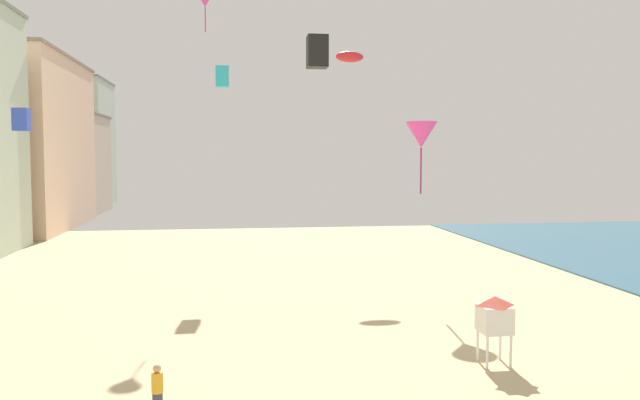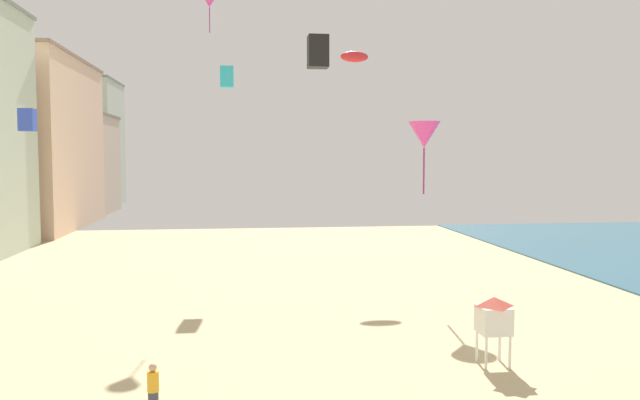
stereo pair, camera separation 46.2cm
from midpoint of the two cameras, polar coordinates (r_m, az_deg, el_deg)
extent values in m
cube|color=beige|center=(74.77, -26.56, 4.55)|extent=(15.69, 21.65, 18.02)
cube|color=#89715E|center=(75.49, -26.78, 11.51)|extent=(16.00, 22.08, 0.30)
cube|color=#C6B29E|center=(93.07, -22.59, 2.97)|extent=(14.35, 12.30, 13.20)
cube|color=slate|center=(93.24, -22.70, 7.12)|extent=(14.64, 12.55, 0.30)
cube|color=#B7C6B2|center=(107.61, -20.51, 4.83)|extent=(10.17, 13.88, 19.65)
cube|color=slate|center=(108.27, -20.64, 10.12)|extent=(10.37, 14.16, 0.30)
cylinder|color=gold|center=(19.65, -14.28, -15.71)|extent=(0.34, 0.34, 0.60)
sphere|color=tan|center=(19.52, -14.30, -14.55)|extent=(0.24, 0.24, 0.24)
cylinder|color=white|center=(24.04, 15.43, -13.31)|extent=(0.10, 0.10, 1.20)
cylinder|color=white|center=(24.39, 17.44, -13.09)|extent=(0.10, 0.10, 1.20)
cylinder|color=white|center=(24.84, 14.62, -12.73)|extent=(0.10, 0.10, 1.20)
cylinder|color=white|center=(25.18, 16.57, -12.54)|extent=(0.10, 0.10, 1.20)
cube|color=white|center=(24.32, 16.06, -10.43)|extent=(1.10, 1.10, 1.00)
pyramid|color=#D14C3D|center=(24.16, 16.09, -8.88)|extent=(1.10, 1.10, 0.35)
cone|color=#DB3D9E|center=(42.39, -9.72, 17.49)|extent=(1.09, 1.09, 0.90)
cylinder|color=#992A6E|center=(42.11, -9.70, 15.84)|extent=(0.06, 0.06, 1.59)
ellipsoid|color=red|center=(45.59, 3.44, 12.89)|extent=(2.00, 0.55, 0.78)
cube|color=#2DB7CC|center=(43.32, -8.17, 11.03)|extent=(0.89, 0.89, 1.39)
cone|color=#DB3D9E|center=(34.87, 9.84, 5.88)|extent=(1.75, 1.75, 1.43)
cylinder|color=#992A6E|center=(34.86, 9.80, 2.62)|extent=(0.10, 0.10, 2.54)
cube|color=black|center=(28.33, 0.29, 13.34)|extent=(0.89, 0.89, 1.41)
cube|color=blue|center=(42.61, -24.81, 6.64)|extent=(0.88, 0.88, 1.38)
camera|label=1|loc=(0.23, -89.50, 0.03)|focal=35.16mm
camera|label=2|loc=(0.23, 90.50, -0.03)|focal=35.16mm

